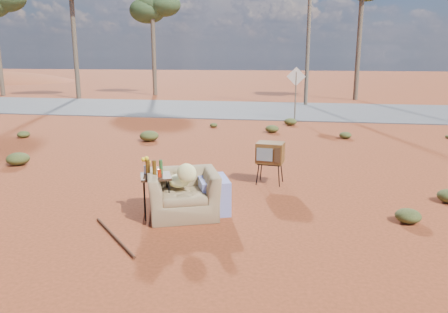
# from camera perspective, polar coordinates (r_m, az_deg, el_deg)

# --- Properties ---
(ground) EXTENTS (140.00, 140.00, 0.00)m
(ground) POSITION_cam_1_polar(r_m,az_deg,el_deg) (7.27, -4.26, -8.57)
(ground) COLOR #983B1E
(ground) RESTS_ON ground
(highway) EXTENTS (140.00, 7.00, 0.04)m
(highway) POSITION_cam_1_polar(r_m,az_deg,el_deg) (21.78, 5.35, 6.09)
(highway) COLOR #565659
(highway) RESTS_ON ground
(armchair) EXTENTS (1.52, 1.31, 1.03)m
(armchair) POSITION_cam_1_polar(r_m,az_deg,el_deg) (7.48, -4.66, -4.06)
(armchair) COLOR olive
(armchair) RESTS_ON ground
(tv_unit) EXTENTS (0.60, 0.51, 0.89)m
(tv_unit) POSITION_cam_1_polar(r_m,az_deg,el_deg) (9.24, 6.06, 0.42)
(tv_unit) COLOR black
(tv_unit) RESTS_ON ground
(side_table) EXTENTS (0.65, 0.65, 1.01)m
(side_table) POSITION_cam_1_polar(r_m,az_deg,el_deg) (7.42, -9.20, -2.24)
(side_table) COLOR #341E13
(side_table) RESTS_ON ground
(rusty_bar) EXTENTS (1.15, 1.26, 0.04)m
(rusty_bar) POSITION_cam_1_polar(r_m,az_deg,el_deg) (6.87, -14.12, -10.09)
(rusty_bar) COLOR #4D2314
(rusty_bar) RESTS_ON ground
(road_sign) EXTENTS (0.78, 0.06, 2.19)m
(road_sign) POSITION_cam_1_polar(r_m,az_deg,el_deg) (18.59, 9.37, 9.35)
(road_sign) COLOR brown
(road_sign) RESTS_ON ground
(eucalyptus_near_left) EXTENTS (3.20, 3.20, 6.60)m
(eucalyptus_near_left) POSITION_cam_1_polar(r_m,az_deg,el_deg) (30.27, -9.35, 18.26)
(eucalyptus_near_left) COLOR brown
(eucalyptus_near_left) RESTS_ON ground
(utility_pole_center) EXTENTS (1.40, 0.20, 8.00)m
(utility_pole_center) POSITION_cam_1_polar(r_m,az_deg,el_deg) (24.09, 11.02, 16.43)
(utility_pole_center) COLOR brown
(utility_pole_center) RESTS_ON ground
(scrub_patch) EXTENTS (17.49, 8.07, 0.33)m
(scrub_patch) POSITION_cam_1_polar(r_m,az_deg,el_deg) (11.52, -2.96, 0.38)
(scrub_patch) COLOR #4E5424
(scrub_patch) RESTS_ON ground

